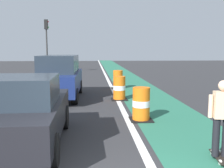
% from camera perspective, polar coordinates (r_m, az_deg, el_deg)
% --- Properties ---
extents(bike_lane_strip, '(2.50, 80.00, 0.01)m').
position_cam_1_polar(bike_lane_strip, '(15.93, 5.34, -0.74)').
color(bike_lane_strip, '#286B51').
rests_on(bike_lane_strip, ground).
extents(lane_divider_stripe, '(0.20, 80.00, 0.01)m').
position_cam_1_polar(lane_divider_stripe, '(15.76, -0.05, -0.80)').
color(lane_divider_stripe, silver).
rests_on(lane_divider_stripe, ground).
extents(skateboarder_on_lane, '(0.56, 0.82, 1.69)m').
position_cam_1_polar(skateboarder_on_lane, '(5.84, 23.06, -6.83)').
color(skateboarder_on_lane, black).
rests_on(skateboarder_on_lane, ground).
extents(parked_sedan_nearest, '(1.98, 4.13, 1.70)m').
position_cam_1_polar(parked_sedan_nearest, '(6.54, -19.08, -5.85)').
color(parked_sedan_nearest, black).
rests_on(parked_sedan_nearest, ground).
extents(parked_suv_second, '(1.98, 4.63, 2.04)m').
position_cam_1_polar(parked_suv_second, '(12.51, -11.49, 1.62)').
color(parked_suv_second, navy).
rests_on(parked_suv_second, ground).
extents(traffic_barrel_front, '(0.73, 0.73, 1.09)m').
position_cam_1_polar(traffic_barrel_front, '(8.51, 6.44, -4.48)').
color(traffic_barrel_front, orange).
rests_on(traffic_barrel_front, ground).
extents(traffic_barrel_mid, '(0.73, 0.73, 1.09)m').
position_cam_1_polar(traffic_barrel_mid, '(11.92, 1.62, -0.96)').
color(traffic_barrel_mid, orange).
rests_on(traffic_barrel_mid, ground).
extents(traffic_barrel_back, '(0.73, 0.73, 1.09)m').
position_cam_1_polar(traffic_barrel_back, '(15.31, 1.31, 0.94)').
color(traffic_barrel_back, orange).
rests_on(traffic_barrel_back, ground).
extents(traffic_light_corner, '(0.41, 0.32, 5.10)m').
position_cam_1_polar(traffic_light_corner, '(25.64, -14.21, 10.04)').
color(traffic_light_corner, '#2D2D2D').
rests_on(traffic_light_corner, ground).
extents(pedestrian_crossing, '(0.34, 0.20, 1.61)m').
position_cam_1_polar(pedestrian_crossing, '(23.28, -15.04, 3.78)').
color(pedestrian_crossing, '#33333D').
rests_on(pedestrian_crossing, ground).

